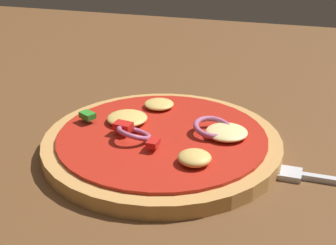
% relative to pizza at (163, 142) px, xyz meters
% --- Properties ---
extents(dining_table, '(1.40, 1.00, 0.03)m').
position_rel_pizza_xyz_m(dining_table, '(-0.02, 0.04, -0.02)').
color(dining_table, brown).
rests_on(dining_table, ground).
extents(pizza, '(0.22, 0.22, 0.03)m').
position_rel_pizza_xyz_m(pizza, '(0.00, 0.00, 0.00)').
color(pizza, tan).
rests_on(pizza, dining_table).
extents(fork, '(0.17, 0.02, 0.00)m').
position_rel_pizza_xyz_m(fork, '(0.15, -0.02, -0.01)').
color(fork, silver).
rests_on(fork, dining_table).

